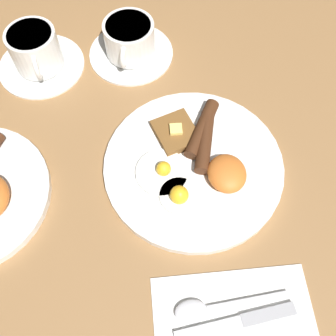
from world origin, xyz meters
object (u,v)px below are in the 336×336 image
(spoon, at_px, (204,309))
(teacup_far, at_px, (37,53))
(teacup_near, at_px, (130,42))
(knife, at_px, (243,321))
(breakfast_plate_near, at_px, (194,164))

(spoon, bearing_deg, teacup_far, -67.04)
(teacup_near, height_order, teacup_far, teacup_far)
(knife, bearing_deg, spoon, -28.61)
(teacup_near, height_order, spoon, teacup_near)
(spoon, bearing_deg, teacup_near, -85.99)
(breakfast_plate_near, distance_m, teacup_far, 0.36)
(breakfast_plate_near, xyz_separation_m, knife, (-0.24, -0.03, -0.00))
(breakfast_plate_near, distance_m, spoon, 0.22)
(teacup_far, bearing_deg, knife, -149.89)
(teacup_near, distance_m, spoon, 0.49)
(teacup_far, height_order, spoon, teacup_far)
(teacup_near, relative_size, knife, 0.95)
(teacup_near, relative_size, teacup_far, 1.00)
(knife, height_order, spoon, spoon)
(breakfast_plate_near, bearing_deg, knife, -172.98)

